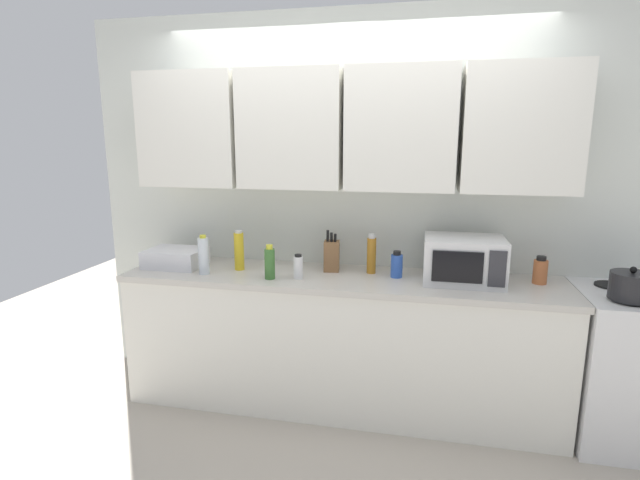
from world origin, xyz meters
The scene contains 14 objects.
ground_plane centered at (0.00, -1.00, 0.00)m, with size 8.00×8.00×0.00m, color #B2A899.
wall_back_with_cabinets centered at (0.00, -0.07, 1.58)m, with size 3.70×0.38×2.60m.
counter_run centered at (0.00, -0.30, 0.45)m, with size 2.83×0.63×0.90m.
kettle centered at (1.63, -0.46, 0.99)m, with size 0.22×0.22×0.18m.
microwave centered at (0.76, -0.27, 1.04)m, with size 0.48×0.37×0.28m.
dish_rack centered at (-1.16, -0.30, 0.96)m, with size 0.38×0.30×0.12m, color silver.
knife_block centered at (-0.08, -0.18, 1.00)m, with size 0.11×0.13×0.28m.
bottle_yellow_mustard centered at (-0.69, -0.29, 1.03)m, with size 0.07×0.07×0.27m.
bottle_green_oil centered at (-0.42, -0.46, 1.00)m, with size 0.07×0.07×0.22m.
bottle_blue_cleaner centered at (0.36, -0.25, 0.98)m, with size 0.08×0.08×0.17m.
bottle_white_jar centered at (-0.25, -0.41, 0.98)m, with size 0.06×0.06×0.16m.
bottle_amber_vinegar centered at (0.19, -0.19, 1.03)m, with size 0.06×0.06×0.26m.
bottle_spice_jar centered at (1.22, -0.21, 0.98)m, with size 0.08×0.08×0.17m.
bottle_clear_tall centered at (-0.88, -0.44, 1.02)m, with size 0.07×0.07×0.26m.
Camera 1 is at (0.51, -3.29, 1.78)m, focal length 27.29 mm.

